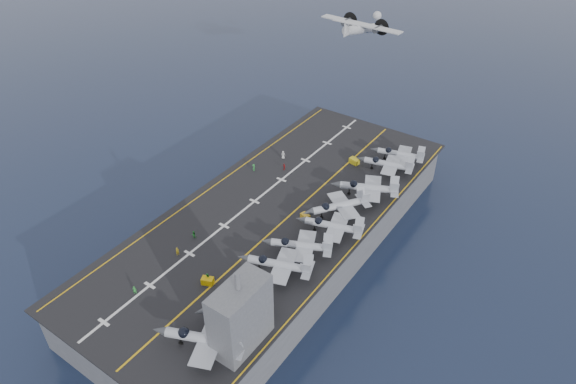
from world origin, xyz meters
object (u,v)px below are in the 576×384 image
Objects in this scene: transport_plane at (360,29)px; island_superstructure at (240,309)px; fighter_jet_0 at (205,338)px; tow_cart_a at (208,281)px.

island_superstructure is at bearing -71.68° from transport_plane.
island_superstructure reaches higher than fighter_jet_0.
island_superstructure is at bearing -25.76° from tow_cart_a.
transport_plane reaches higher than fighter_jet_0.
island_superstructure is at bearing 48.85° from fighter_jet_0.
island_superstructure is 0.58× the size of transport_plane.
fighter_jet_0 is 101.07m from transport_plane.
transport_plane is at bearing 105.51° from fighter_jet_0.
tow_cart_a is at bearing -78.46° from transport_plane.
fighter_jet_0 is (-3.74, -4.28, -4.88)m from island_superstructure.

